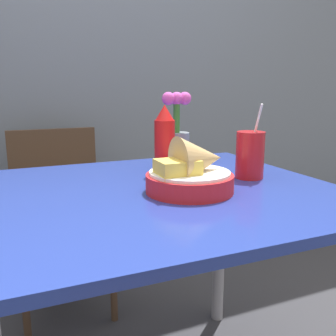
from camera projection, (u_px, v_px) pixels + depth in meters
wall_window at (72, 29)px, 1.92m from camera, size 7.00×0.06×2.60m
dining_table at (151, 226)px, 1.04m from camera, size 1.02×0.86×0.74m
chair_far_window at (58, 202)px, 1.73m from camera, size 0.40×0.40×0.82m
food_basket at (193, 172)px, 0.99m from camera, size 0.23×0.23×0.15m
ketchup_bottle at (165, 141)px, 1.18m from camera, size 0.06×0.06×0.22m
drink_cup at (250, 156)px, 1.13m from camera, size 0.09×0.09×0.23m
flower_vase at (176, 138)px, 1.30m from camera, size 0.11×0.09×0.26m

